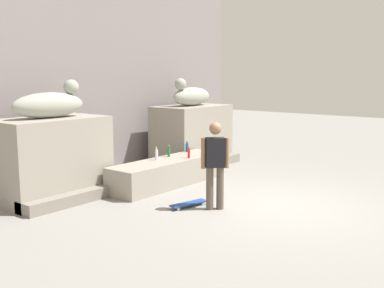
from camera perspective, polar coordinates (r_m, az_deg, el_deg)
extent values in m
plane|color=gray|center=(9.15, 10.41, -7.63)|extent=(40.00, 40.00, 0.00)
cube|color=gray|center=(12.17, -11.94, 8.35)|extent=(10.46, 0.60, 5.02)
cube|color=gray|center=(9.87, -17.19, -1.70)|extent=(2.25, 1.30, 1.67)
cube|color=gray|center=(13.04, -0.02, 1.16)|extent=(2.25, 1.30, 1.67)
ellipsoid|color=#9BA093|center=(9.73, -17.48, 4.66)|extent=(1.62, 0.62, 0.52)
sphere|color=#9BA093|center=(10.02, -14.89, 6.91)|extent=(0.32, 0.32, 0.32)
ellipsoid|color=#9BA093|center=(12.94, -0.02, 5.97)|extent=(1.64, 0.68, 0.52)
sphere|color=#9BA093|center=(12.48, -1.46, 7.50)|extent=(0.32, 0.32, 0.32)
cube|color=gray|center=(10.63, -2.97, -3.53)|extent=(3.20, 0.86, 0.60)
cylinder|color=brown|center=(8.68, 2.23, -5.57)|extent=(0.14, 0.14, 0.82)
cylinder|color=brown|center=(8.72, 3.53, -5.52)|extent=(0.14, 0.14, 0.82)
cube|color=black|center=(8.56, 2.92, -1.06)|extent=(0.40, 0.39, 0.56)
sphere|color=#8C6647|center=(8.49, 2.94, 1.96)|extent=(0.23, 0.23, 0.23)
cylinder|color=#8C6647|center=(8.52, 1.43, -1.17)|extent=(0.09, 0.09, 0.58)
cylinder|color=#8C6647|center=(8.60, 4.39, -1.09)|extent=(0.09, 0.09, 0.58)
cube|color=navy|center=(8.92, -0.41, -7.45)|extent=(0.82, 0.38, 0.02)
cylinder|color=white|center=(9.17, 0.82, -7.27)|extent=(0.06, 0.04, 0.06)
cylinder|color=white|center=(9.06, 1.38, -7.46)|extent=(0.06, 0.04, 0.06)
cylinder|color=white|center=(8.82, -2.25, -7.92)|extent=(0.06, 0.04, 0.06)
cylinder|color=white|center=(8.71, -1.71, -8.14)|extent=(0.06, 0.04, 0.06)
cylinder|color=red|center=(10.70, -0.39, -1.21)|extent=(0.06, 0.06, 0.21)
cylinder|color=red|center=(10.68, -0.40, -0.48)|extent=(0.03, 0.03, 0.06)
cylinder|color=yellow|center=(10.67, -0.40, -0.29)|extent=(0.03, 0.03, 0.01)
cylinder|color=#1E722D|center=(10.90, -2.92, -1.07)|extent=(0.06, 0.06, 0.20)
cylinder|color=#1E722D|center=(10.88, -2.92, -0.39)|extent=(0.03, 0.03, 0.06)
cylinder|color=yellow|center=(10.87, -2.92, -0.20)|extent=(0.03, 0.03, 0.01)
cylinder|color=silver|center=(10.50, -4.47, -1.38)|extent=(0.07, 0.07, 0.24)
cylinder|color=silver|center=(10.47, -4.48, -0.58)|extent=(0.03, 0.03, 0.06)
cylinder|color=yellow|center=(10.46, -4.49, -0.39)|extent=(0.04, 0.04, 0.01)
cylinder|color=#194C99|center=(11.56, -0.62, -0.46)|extent=(0.08, 0.08, 0.21)
cylinder|color=#194C99|center=(11.54, -0.62, 0.21)|extent=(0.04, 0.04, 0.06)
cylinder|color=yellow|center=(11.54, -0.62, 0.38)|extent=(0.04, 0.04, 0.01)
cube|color=gray|center=(10.99, -4.89, -4.11)|extent=(6.92, 0.50, 0.23)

